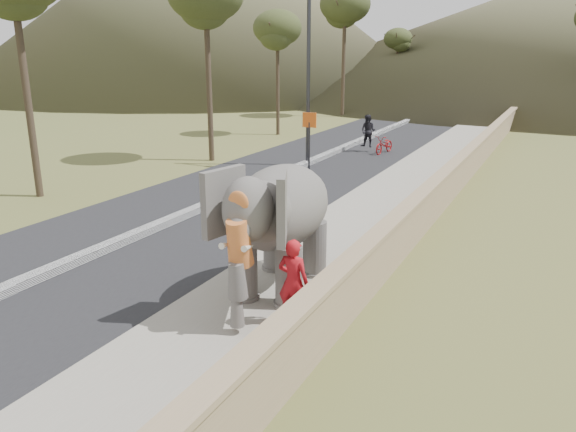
{
  "coord_description": "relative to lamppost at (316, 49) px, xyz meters",
  "views": [
    {
      "loc": [
        4.89,
        -6.65,
        4.84
      ],
      "look_at": [
        0.2,
        2.83,
        1.7
      ],
      "focal_mm": 35.0,
      "sensor_mm": 36.0,
      "label": 1
    }
  ],
  "objects": [
    {
      "name": "lamppost",
      "position": [
        0.0,
        0.0,
        0.0
      ],
      "size": [
        1.76,
        0.36,
        8.0
      ],
      "color": "#29282D",
      "rests_on": "ground"
    },
    {
      "name": "ground",
      "position": [
        4.69,
        -15.25,
        -4.87
      ],
      "size": [
        160.0,
        160.0,
        0.0
      ],
      "primitive_type": "plane",
      "color": "olive",
      "rests_on": "ground"
    },
    {
      "name": "road",
      "position": [
        -0.31,
        -5.25,
        -4.86
      ],
      "size": [
        7.0,
        120.0,
        0.03
      ],
      "primitive_type": "cube",
      "color": "black",
      "rests_on": "ground"
    },
    {
      "name": "median",
      "position": [
        -0.31,
        -5.25,
        -4.76
      ],
      "size": [
        0.35,
        120.0,
        0.22
      ],
      "primitive_type": "cube",
      "color": "black",
      "rests_on": "ground"
    },
    {
      "name": "motorcyclist",
      "position": [
        1.43,
        4.31,
        -4.16
      ],
      "size": [
        1.69,
        1.74,
        1.83
      ],
      "color": "maroon",
      "rests_on": "ground"
    },
    {
      "name": "elephant_and_man",
      "position": [
        4.71,
        -12.35,
        -3.4
      ],
      "size": [
        2.36,
        3.85,
        2.66
      ],
      "color": "slate",
      "rests_on": "ground"
    },
    {
      "name": "parapet",
      "position": [
        6.34,
        -5.25,
        -4.32
      ],
      "size": [
        0.3,
        120.0,
        1.1
      ],
      "primitive_type": "cube",
      "color": "tan",
      "rests_on": "ground"
    },
    {
      "name": "trees",
      "position": [
        4.98,
        12.15,
        -0.85
      ],
      "size": [
        48.05,
        44.09,
        9.54
      ],
      "color": "#473828",
      "rests_on": "ground"
    },
    {
      "name": "walkway",
      "position": [
        4.69,
        -5.25,
        -4.8
      ],
      "size": [
        3.0,
        120.0,
        0.15
      ],
      "primitive_type": "cube",
      "color": "#9E9687",
      "rests_on": "ground"
    },
    {
      "name": "signboard",
      "position": [
        0.19,
        -0.95,
        -3.23
      ],
      "size": [
        0.6,
        0.08,
        2.4
      ],
      "color": "#2D2D33",
      "rests_on": "ground"
    }
  ]
}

